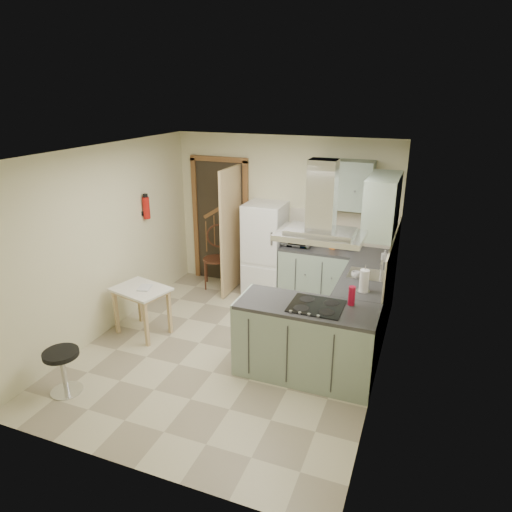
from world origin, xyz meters
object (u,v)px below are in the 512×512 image
at_px(extractor_hood, 320,235).
at_px(stool, 64,372).
at_px(peninsula, 306,341).
at_px(fridge, 265,250).
at_px(drop_leaf_table, 143,311).
at_px(bentwood_chair, 216,259).
at_px(microwave, 296,237).

xyz_separation_m(extractor_hood, stool, (-2.47, -1.26, -1.47)).
distance_m(peninsula, extractor_hood, 1.27).
bearing_deg(fridge, peninsula, -58.26).
relative_size(peninsula, drop_leaf_table, 2.18).
relative_size(fridge, extractor_hood, 1.67).
relative_size(bentwood_chair, stool, 1.87).
relative_size(fridge, peninsula, 0.97).
xyz_separation_m(peninsula, bentwood_chair, (-2.10, 1.96, 0.02)).
bearing_deg(stool, peninsula, 27.95).
xyz_separation_m(fridge, bentwood_chair, (-0.87, -0.02, -0.28)).
bearing_deg(bentwood_chair, peninsula, -66.06).
bearing_deg(bentwood_chair, stool, -117.91).
bearing_deg(drop_leaf_table, bentwood_chair, 97.09).
relative_size(extractor_hood, microwave, 1.90).
bearing_deg(bentwood_chair, microwave, -23.05).
height_order(fridge, peninsula, fridge).
bearing_deg(stool, bentwood_chair, 85.05).
height_order(bentwood_chair, stool, bentwood_chair).
height_order(fridge, drop_leaf_table, fridge).
bearing_deg(microwave, peninsula, -70.88).
bearing_deg(stool, extractor_hood, 26.98).
bearing_deg(bentwood_chair, extractor_hood, -64.73).
bearing_deg(peninsula, microwave, 109.86).
distance_m(peninsula, stool, 2.69).
relative_size(extractor_hood, stool, 1.77).
distance_m(drop_leaf_table, bentwood_chair, 1.83).
height_order(peninsula, drop_leaf_table, peninsula).
relative_size(peninsula, stool, 3.05).
distance_m(drop_leaf_table, microwave, 2.52).
bearing_deg(microwave, drop_leaf_table, -132.34).
xyz_separation_m(peninsula, microwave, (-0.71, 1.96, 0.58)).
relative_size(fridge, microwave, 3.17).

